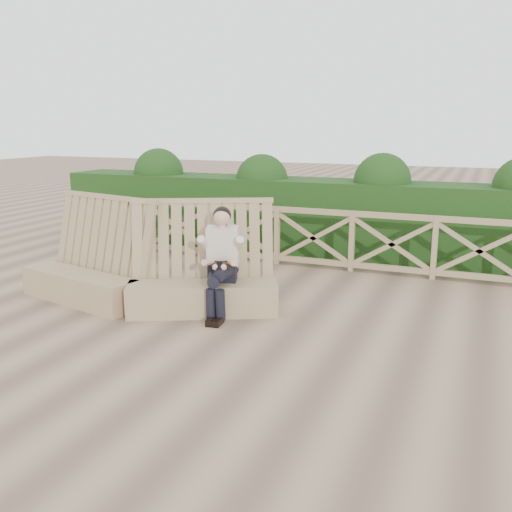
% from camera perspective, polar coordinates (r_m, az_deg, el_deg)
% --- Properties ---
extents(ground, '(60.00, 60.00, 0.00)m').
position_cam_1_polar(ground, '(7.53, -2.12, -7.24)').
color(ground, brown).
rests_on(ground, ground).
extents(bench, '(4.07, 1.59, 1.58)m').
position_cam_1_polar(bench, '(8.47, -11.40, -2.35)').
color(bench, '#936E54').
rests_on(bench, ground).
extents(woman, '(0.58, 0.98, 1.50)m').
position_cam_1_polar(woman, '(7.92, -3.50, -0.22)').
color(woman, black).
rests_on(woman, ground).
extents(guardrail, '(10.10, 0.09, 1.10)m').
position_cam_1_polar(guardrail, '(10.54, 5.74, 1.80)').
color(guardrail, '#927E55').
rests_on(guardrail, ground).
extents(hedge, '(12.00, 1.20, 1.50)m').
position_cam_1_polar(hedge, '(11.65, 7.46, 3.83)').
color(hedge, black).
rests_on(hedge, ground).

